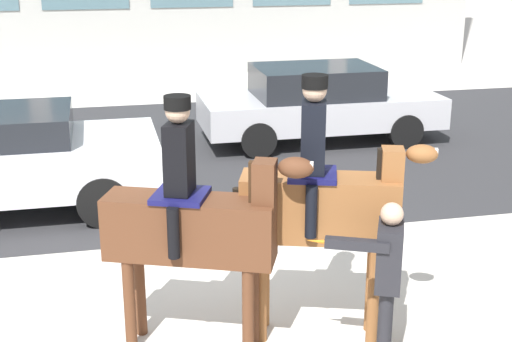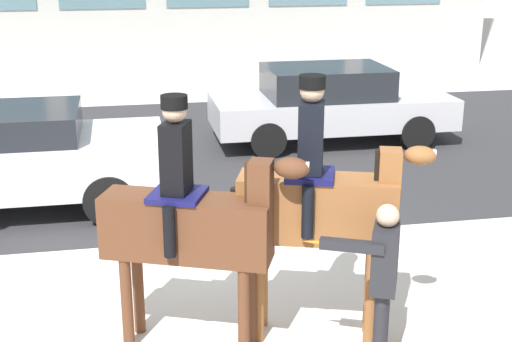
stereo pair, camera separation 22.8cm
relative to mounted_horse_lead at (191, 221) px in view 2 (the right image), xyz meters
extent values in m
plane|color=beige|center=(0.54, 2.05, -1.30)|extent=(80.00, 80.00, 0.00)
cube|color=#2D2D30|center=(0.54, 6.80, -1.30)|extent=(20.38, 8.50, 0.01)
cube|color=#59331E|center=(-0.04, 0.01, -0.07)|extent=(1.63, 1.00, 0.59)
cylinder|color=#59331E|center=(0.55, -0.06, -0.83)|extent=(0.11, 0.11, 0.94)
cylinder|color=#59331E|center=(0.43, -0.34, -0.83)|extent=(0.11, 0.11, 0.94)
cylinder|color=#59331E|center=(-0.50, 0.37, -0.83)|extent=(0.11, 0.11, 0.94)
cylinder|color=#59331E|center=(-0.62, 0.08, -0.83)|extent=(0.11, 0.11, 0.94)
cube|color=#59331E|center=(0.61, -0.25, 0.32)|extent=(0.28, 0.30, 0.59)
cube|color=#382314|center=(0.50, -0.20, 0.34)|extent=(0.07, 0.09, 0.53)
ellipsoid|color=#59331E|center=(0.86, -0.35, 0.57)|extent=(0.37, 0.30, 0.19)
cube|color=silver|center=(0.95, -0.38, 0.59)|extent=(0.12, 0.09, 0.08)
cylinder|color=#382314|center=(-0.80, 0.32, -0.17)|extent=(0.09, 0.09, 0.55)
cube|color=#14144C|center=(-0.11, 0.04, 0.25)|extent=(0.62, 0.62, 0.05)
cube|color=black|center=(-0.11, 0.04, 0.60)|extent=(0.32, 0.38, 0.64)
sphere|color=#D1A889|center=(-0.11, 0.04, 1.03)|extent=(0.22, 0.22, 0.22)
cylinder|color=black|center=(-0.11, 0.04, 1.11)|extent=(0.24, 0.24, 0.12)
cylinder|color=black|center=(-0.01, 0.29, -0.01)|extent=(0.11, 0.11, 0.47)
cylinder|color=black|center=(-0.21, -0.21, -0.01)|extent=(0.11, 0.11, 0.47)
cube|color=brown|center=(1.19, -0.04, 0.05)|extent=(1.55, 0.88, 0.62)
cylinder|color=brown|center=(1.75, -0.06, -0.78)|extent=(0.11, 0.11, 1.05)
cylinder|color=brown|center=(1.65, -0.35, -0.78)|extent=(0.11, 0.11, 1.05)
cylinder|color=brown|center=(0.73, 0.27, -0.78)|extent=(0.11, 0.11, 1.05)
cylinder|color=brown|center=(0.64, -0.02, -0.78)|extent=(0.11, 0.11, 1.05)
cube|color=brown|center=(1.81, -0.25, 0.40)|extent=(0.27, 0.29, 0.51)
cube|color=black|center=(1.70, -0.21, 0.42)|extent=(0.06, 0.09, 0.46)
ellipsoid|color=brown|center=(2.06, -0.33, 0.61)|extent=(0.34, 0.28, 0.17)
cube|color=silver|center=(2.14, -0.35, 0.63)|extent=(0.11, 0.08, 0.07)
cylinder|color=black|center=(0.45, 0.20, -0.05)|extent=(0.09, 0.09, 0.55)
cube|color=#14144C|center=(1.12, -0.02, 0.38)|extent=(0.57, 0.60, 0.05)
cube|color=black|center=(1.12, -0.02, 0.74)|extent=(0.31, 0.37, 0.66)
sphere|color=#D1A889|center=(1.12, -0.02, 1.18)|extent=(0.22, 0.22, 0.22)
cylinder|color=black|center=(1.12, -0.02, 1.26)|extent=(0.24, 0.24, 0.12)
cylinder|color=black|center=(1.20, 0.24, 0.12)|extent=(0.11, 0.11, 0.49)
cylinder|color=black|center=(1.04, -0.27, 0.12)|extent=(0.11, 0.11, 0.49)
cylinder|color=#232328|center=(1.58, -0.81, -0.89)|extent=(0.13, 0.13, 0.83)
cylinder|color=#232328|center=(1.65, -0.66, -0.89)|extent=(0.13, 0.13, 0.83)
cube|color=#232328|center=(1.62, -0.73, -0.18)|extent=(0.37, 0.46, 0.59)
sphere|color=#D1A889|center=(1.62, -0.73, 0.22)|extent=(0.20, 0.20, 0.20)
cube|color=#232328|center=(1.29, -0.78, -0.01)|extent=(0.54, 0.31, 0.09)
cone|color=orange|center=(0.98, -0.64, -0.01)|extent=(0.18, 0.11, 0.04)
cube|color=silver|center=(-2.16, 4.21, -0.58)|extent=(4.34, 1.86, 0.73)
cube|color=black|center=(-2.27, 4.21, -0.01)|extent=(2.17, 1.64, 0.41)
cylinder|color=black|center=(-0.81, 3.36, -0.94)|extent=(0.71, 0.22, 0.71)
cylinder|color=black|center=(-0.81, 5.07, -0.94)|extent=(0.71, 0.22, 0.71)
cube|color=#B7B7BC|center=(3.43, 6.97, -0.68)|extent=(4.62, 1.86, 0.58)
cube|color=black|center=(3.32, 6.97, -0.11)|extent=(2.31, 1.64, 0.57)
cylinder|color=black|center=(4.87, 6.12, -0.97)|extent=(0.66, 0.22, 0.66)
cylinder|color=black|center=(4.87, 7.83, -0.97)|extent=(0.66, 0.22, 0.66)
cylinder|color=black|center=(2.00, 6.12, -0.97)|extent=(0.66, 0.22, 0.66)
cylinder|color=black|center=(2.00, 7.83, -0.97)|extent=(0.66, 0.22, 0.66)
camera|label=1|loc=(-0.77, -6.04, 2.43)|focal=50.00mm
camera|label=2|loc=(-0.55, -6.09, 2.43)|focal=50.00mm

